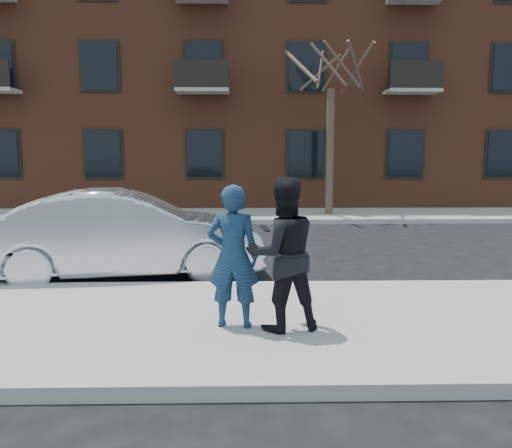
{
  "coord_description": "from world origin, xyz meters",
  "views": [
    {
      "loc": [
        1.65,
        -6.01,
        2.07
      ],
      "look_at": [
        1.78,
        0.4,
        1.22
      ],
      "focal_mm": 35.0,
      "sensor_mm": 36.0,
      "label": 1
    }
  ],
  "objects_px": {
    "silver_sedan": "(126,235)",
    "street_tree": "(332,52)",
    "man_hoodie": "(233,256)",
    "man_peacoat": "(283,254)"
  },
  "relations": [
    {
      "from": "silver_sedan",
      "to": "street_tree",
      "type": "bearing_deg",
      "value": -38.67
    },
    {
      "from": "silver_sedan",
      "to": "man_hoodie",
      "type": "xyz_separation_m",
      "value": [
        1.91,
        -2.94,
        0.2
      ]
    },
    {
      "from": "man_peacoat",
      "to": "street_tree",
      "type": "bearing_deg",
      "value": -116.09
    },
    {
      "from": "silver_sedan",
      "to": "man_peacoat",
      "type": "bearing_deg",
      "value": -149.67
    },
    {
      "from": "street_tree",
      "to": "man_peacoat",
      "type": "distance_m",
      "value": 12.66
    },
    {
      "from": "man_hoodie",
      "to": "man_peacoat",
      "type": "relative_size",
      "value": 0.95
    },
    {
      "from": "man_hoodie",
      "to": "man_peacoat",
      "type": "bearing_deg",
      "value": 176.26
    },
    {
      "from": "man_hoodie",
      "to": "man_peacoat",
      "type": "height_order",
      "value": "man_peacoat"
    },
    {
      "from": "man_hoodie",
      "to": "street_tree",
      "type": "bearing_deg",
      "value": -98.19
    },
    {
      "from": "man_hoodie",
      "to": "man_peacoat",
      "type": "xyz_separation_m",
      "value": [
        0.56,
        -0.1,
        0.04
      ]
    }
  ]
}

